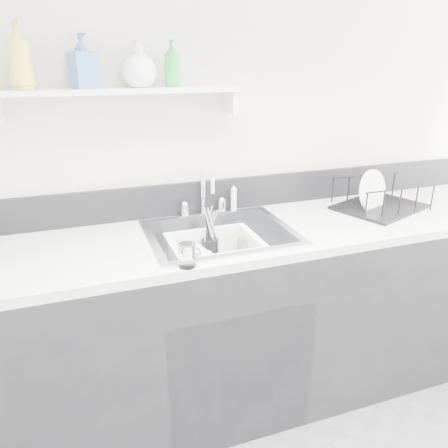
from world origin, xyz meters
name	(u,v)px	position (x,y,z in m)	size (l,w,h in m)	color
room_shell	(339,39)	(0.00, 0.39, 1.68)	(3.50, 3.00, 2.60)	silver
counter_run	(221,321)	(0.00, 1.19, 0.46)	(3.20, 0.62, 0.92)	black
backsplash	(201,197)	(0.00, 1.49, 1.00)	(3.20, 0.02, 0.16)	black
sink	(220,251)	(0.00, 1.19, 0.83)	(0.64, 0.52, 0.20)	silver
faucet	(204,204)	(0.00, 1.44, 0.98)	(0.26, 0.18, 0.23)	silver
side_sprayer	(234,198)	(0.16, 1.44, 0.99)	(0.03, 0.03, 0.14)	white
wall_shelf	(123,93)	(-0.35, 1.42, 1.51)	(1.00, 0.16, 0.12)	silver
wash_tub	(215,256)	(-0.04, 1.15, 0.83)	(0.39, 0.32, 0.15)	white
plate_stack	(196,263)	(-0.12, 1.19, 0.79)	(0.24, 0.23, 0.09)	white
utensil_cup	(210,247)	(-0.03, 1.26, 0.82)	(0.08, 0.08, 0.26)	black
ladle	(209,257)	(-0.05, 1.20, 0.80)	(0.25, 0.09, 0.07)	silver
tumbler_in_tub	(244,249)	(0.12, 1.21, 0.82)	(0.07, 0.07, 0.10)	white
tumbler_counter	(187,255)	(-0.23, 0.91, 0.97)	(0.07, 0.07, 0.09)	white
dish_rack	(381,194)	(0.89, 1.24, 1.00)	(0.43, 0.33, 0.15)	black
bowl_small	(246,263)	(0.10, 1.13, 0.78)	(0.11, 0.11, 0.03)	white
soap_bottle_a	(19,56)	(-0.72, 1.40, 1.65)	(0.09, 0.10, 0.25)	gold
soap_bottle_b	(82,61)	(-0.50, 1.41, 1.63)	(0.09, 0.10, 0.21)	#3B61A4
soap_bottle_c	(139,64)	(-0.28, 1.41, 1.62)	(0.14, 0.14, 0.18)	silver
soap_bottle_d	(172,64)	(-0.14, 1.41, 1.62)	(0.07, 0.07, 0.19)	green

